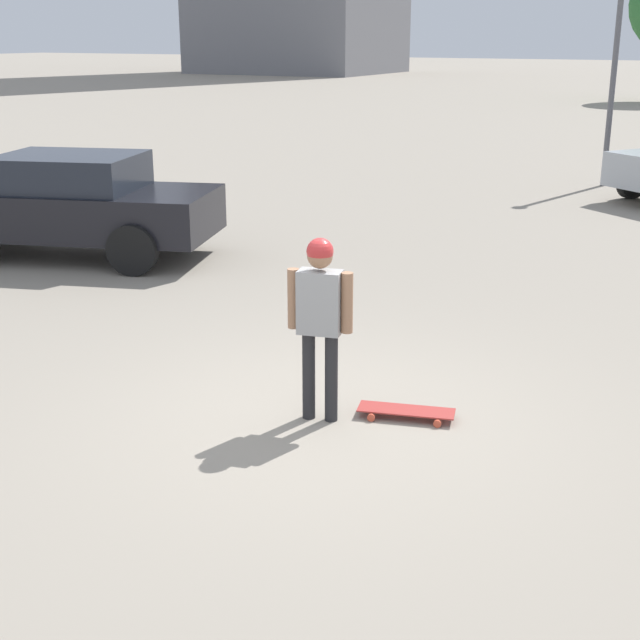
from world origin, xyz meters
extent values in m
plane|color=gray|center=(0.00, 0.00, 0.00)|extent=(220.00, 220.00, 0.00)
cylinder|color=#262628|center=(-0.02, 0.10, 0.39)|extent=(0.11, 0.11, 0.78)
cylinder|color=#262628|center=(0.02, -0.10, 0.39)|extent=(0.11, 0.11, 0.78)
cube|color=#999999|center=(0.00, 0.00, 1.05)|extent=(0.27, 0.39, 0.54)
cylinder|color=#9E7051|center=(-0.05, 0.22, 1.06)|extent=(0.10, 0.10, 0.51)
cylinder|color=#9E7051|center=(0.05, -0.22, 1.06)|extent=(0.10, 0.10, 0.51)
sphere|color=#9E7051|center=(0.00, 0.00, 1.44)|extent=(0.21, 0.21, 0.21)
sphere|color=red|center=(0.00, 0.00, 1.48)|extent=(0.22, 0.22, 0.22)
cube|color=#A5332D|center=(0.36, -0.65, 0.07)|extent=(0.44, 0.86, 0.01)
cylinder|color=#D14C33|center=(0.16, -0.41, 0.03)|extent=(0.05, 0.07, 0.07)
cylinder|color=#D14C33|center=(0.42, -0.34, 0.03)|extent=(0.05, 0.07, 0.07)
cylinder|color=#D14C33|center=(0.30, -0.96, 0.03)|extent=(0.05, 0.07, 0.07)
cylinder|color=#D14C33|center=(0.56, -0.89, 0.03)|extent=(0.05, 0.07, 0.07)
cube|color=black|center=(3.48, 6.02, 0.68)|extent=(2.98, 4.69, 0.65)
cube|color=#1E232D|center=(3.51, 5.92, 1.25)|extent=(2.09, 2.35, 0.50)
cylinder|color=black|center=(3.90, 7.57, 0.35)|extent=(0.40, 0.73, 0.70)
cylinder|color=black|center=(3.05, 4.47, 0.35)|extent=(0.40, 0.73, 0.70)
cylinder|color=black|center=(4.72, 5.00, 0.35)|extent=(0.40, 0.73, 0.70)
cylinder|color=black|center=(12.37, -0.56, 0.33)|extent=(0.66, 0.55, 0.66)
cylinder|color=#59595E|center=(13.72, 0.23, 2.11)|extent=(0.12, 0.12, 4.22)
camera|label=1|loc=(-6.22, -3.25, 3.16)|focal=50.00mm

